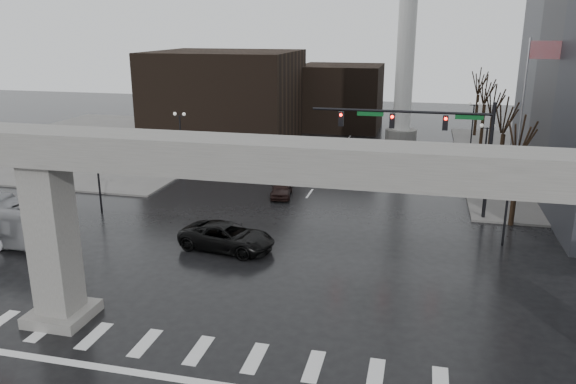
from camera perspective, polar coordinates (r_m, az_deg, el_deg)
name	(u,v)px	position (r m, az deg, el deg)	size (l,w,h in m)	color
ground	(208,338)	(24.94, -8.15, -14.45)	(160.00, 160.00, 0.00)	black
sidewalk_nw	(108,143)	(66.67, -17.79, 4.79)	(28.00, 36.00, 0.15)	slate
elevated_guideway	(231,185)	(21.78, -5.79, 0.75)	(48.00, 2.60, 8.70)	gray
building_far_left	(225,96)	(66.11, -6.37, 9.72)	(16.00, 14.00, 10.00)	black
building_far_mid	(341,97)	(73.02, 5.40, 9.60)	(10.00, 10.00, 8.00)	black
smokestack	(408,20)	(65.80, 12.05, 16.73)	(3.60, 3.60, 30.00)	white
signal_mast_arm	(432,133)	(39.18, 14.43, 5.83)	(12.12, 0.43, 8.00)	black
flagpole_assembly	(527,104)	(42.67, 23.12, 8.19)	(2.06, 0.12, 12.00)	silver
lamp_right_0	(509,190)	(35.41, 21.49, 0.15)	(1.22, 0.32, 5.11)	black
lamp_right_1	(486,144)	(48.94, 19.45, 4.66)	(1.22, 0.32, 5.11)	black
lamp_right_2	(473,117)	(62.67, 18.29, 7.21)	(1.22, 0.32, 5.11)	black
lamp_left_0	(97,165)	(41.23, -18.81, 2.63)	(1.22, 0.32, 5.11)	black
lamp_left_1	(180,130)	(53.30, -10.89, 6.22)	(1.22, 0.32, 5.11)	black
lamp_left_2	(230,109)	(66.14, -5.91, 8.40)	(1.22, 0.32, 5.11)	black
tree_right_0	(516,185)	(39.57, 22.14, 0.69)	(1.09, 1.58, 7.50)	black
tree_right_1	(501,157)	(47.25, 20.84, 3.35)	(1.09, 1.61, 7.67)	black
tree_right_2	(491,137)	(55.03, 19.90, 5.26)	(1.10, 1.63, 7.85)	black
tree_right_3	(483,122)	(62.86, 19.19, 6.69)	(1.11, 1.66, 8.02)	black
tree_right_4	(477,111)	(70.73, 18.63, 7.80)	(1.12, 1.69, 8.19)	black
pickup_truck	(227,237)	(33.44, -6.20, -4.55)	(2.62, 5.69, 1.58)	black
far_car	(282,188)	(43.52, -0.66, 0.37)	(1.51, 3.74, 1.27)	black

